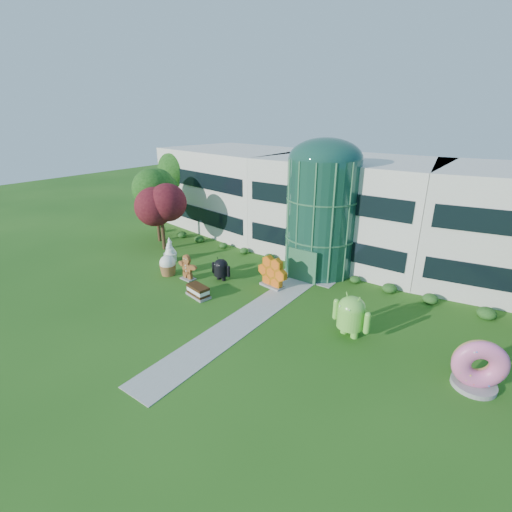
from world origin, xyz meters
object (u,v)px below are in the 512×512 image
Objects in this scene: android_black at (221,268)px; donut at (479,364)px; android_green at (351,313)px; gingerbread at (187,267)px.

android_black is 19.37m from donut.
gingerbread is (-14.52, -0.02, -0.46)m from android_green.
android_green is 12.23m from android_black.
donut is 1.16× the size of gingerbread.
android_green is 1.44× the size of android_black.
donut is at bearing 3.04° from gingerbread.
donut is 21.64m from gingerbread.
android_green is 14.52m from gingerbread.
android_green is 7.15m from donut.
android_black is 0.77× the size of donut.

